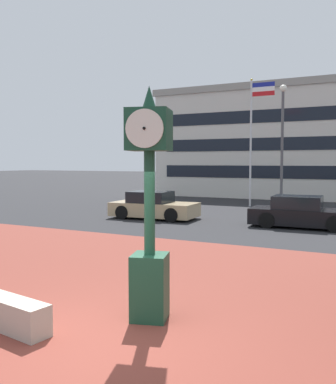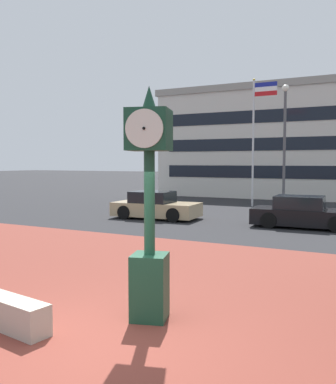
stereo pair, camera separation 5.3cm
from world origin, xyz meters
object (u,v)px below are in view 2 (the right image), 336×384
Objects in this scene: flagpole_primary at (255,133)px; civic_building at (302,143)px; street_clock at (149,210)px; car_street_mid at (155,206)px; car_street_near at (303,214)px; street_lamp_post at (285,135)px.

civic_building is at bearing 85.01° from flagpole_primary.
street_clock reaches higher than car_street_mid.
flagpole_primary reaches higher than car_street_mid.
flagpole_primary reaches higher than street_clock.
street_clock is at bearing -79.86° from flagpole_primary.
car_street_mid is at bearing 101.69° from street_clock.
street_lamp_post is at bearing -160.37° from car_street_near.
car_street_near is at bearing 70.21° from street_clock.
car_street_near is at bearing 89.53° from car_street_mid.
car_street_near is 9.02m from flagpole_primary.
street_clock is at bearing -86.26° from street_lamp_post.
street_clock is 0.51× the size of flagpole_primary.
street_clock is 29.62m from civic_building.
street_lamp_post is at bearing -51.56° from flagpole_primary.
flagpole_primary reaches higher than street_lamp_post.
car_street_mid is 8.78m from flagpole_primary.
car_street_mid is 18.90m from civic_building.
car_street_mid is at bearing -138.07° from street_lamp_post.
street_lamp_post is (-1.67, 4.23, 3.45)m from car_street_near.
street_clock is 0.59× the size of street_lamp_post.
car_street_mid is at bearing -89.51° from car_street_near.
street_clock is 0.95× the size of car_street_mid.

